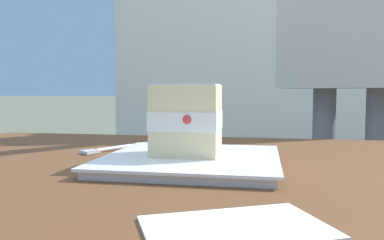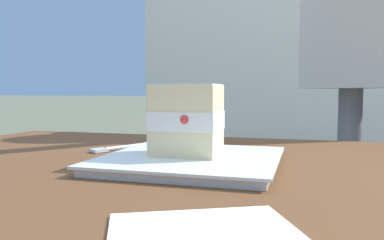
{
  "view_description": "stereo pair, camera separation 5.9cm",
  "coord_description": "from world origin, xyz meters",
  "px_view_note": "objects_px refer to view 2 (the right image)",
  "views": [
    {
      "loc": [
        -0.01,
        0.55,
        0.8
      ],
      "look_at": [
        0.1,
        -0.03,
        0.76
      ],
      "focal_mm": 35.85,
      "sensor_mm": 36.0,
      "label": 1
    },
    {
      "loc": [
        -0.07,
        0.54,
        0.8
      ],
      "look_at": [
        0.1,
        -0.03,
        0.76
      ],
      "focal_mm": 35.85,
      "sensor_mm": 36.0,
      "label": 2
    }
  ],
  "objects_px": {
    "dessert_plate": "(192,160)",
    "diner_person": "(381,1)",
    "dessert_fork": "(124,147)",
    "cake_slice": "(187,120)",
    "paper_napkin": "(202,229)",
    "patio_table": "(253,237)"
  },
  "relations": [
    {
      "from": "patio_table",
      "to": "cake_slice",
      "type": "height_order",
      "value": "cake_slice"
    },
    {
      "from": "dessert_plate",
      "to": "diner_person",
      "type": "bearing_deg",
      "value": -117.74
    },
    {
      "from": "paper_napkin",
      "to": "diner_person",
      "type": "relative_size",
      "value": 0.11
    },
    {
      "from": "dessert_plate",
      "to": "paper_napkin",
      "type": "relative_size",
      "value": 1.5
    },
    {
      "from": "dessert_fork",
      "to": "diner_person",
      "type": "xyz_separation_m",
      "value": [
        -0.56,
        -0.6,
        0.39
      ]
    },
    {
      "from": "dessert_fork",
      "to": "cake_slice",
      "type": "bearing_deg",
      "value": 143.99
    },
    {
      "from": "dessert_plate",
      "to": "dessert_fork",
      "type": "height_order",
      "value": "dessert_plate"
    },
    {
      "from": "patio_table",
      "to": "dessert_plate",
      "type": "xyz_separation_m",
      "value": [
        0.1,
        -0.03,
        0.1
      ]
    },
    {
      "from": "dessert_plate",
      "to": "cake_slice",
      "type": "height_order",
      "value": "cake_slice"
    },
    {
      "from": "cake_slice",
      "to": "dessert_plate",
      "type": "bearing_deg",
      "value": 169.77
    },
    {
      "from": "dessert_plate",
      "to": "diner_person",
      "type": "distance_m",
      "value": 0.91
    },
    {
      "from": "dessert_fork",
      "to": "diner_person",
      "type": "distance_m",
      "value": 0.91
    },
    {
      "from": "patio_table",
      "to": "paper_napkin",
      "type": "relative_size",
      "value": 7.91
    },
    {
      "from": "dessert_fork",
      "to": "paper_napkin",
      "type": "xyz_separation_m",
      "value": [
        -0.27,
        0.4,
        -0.0
      ]
    },
    {
      "from": "dessert_fork",
      "to": "diner_person",
      "type": "relative_size",
      "value": 0.1
    },
    {
      "from": "dessert_plate",
      "to": "paper_napkin",
      "type": "xyz_separation_m",
      "value": [
        -0.09,
        0.27,
        -0.01
      ]
    },
    {
      "from": "diner_person",
      "to": "dessert_fork",
      "type": "bearing_deg",
      "value": 46.88
    },
    {
      "from": "diner_person",
      "to": "cake_slice",
      "type": "bearing_deg",
      "value": 61.65
    },
    {
      "from": "cake_slice",
      "to": "paper_napkin",
      "type": "relative_size",
      "value": 0.62
    },
    {
      "from": "cake_slice",
      "to": "paper_napkin",
      "type": "bearing_deg",
      "value": 109.7
    },
    {
      "from": "patio_table",
      "to": "dessert_plate",
      "type": "distance_m",
      "value": 0.15
    },
    {
      "from": "dessert_fork",
      "to": "paper_napkin",
      "type": "relative_size",
      "value": 0.88
    }
  ]
}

